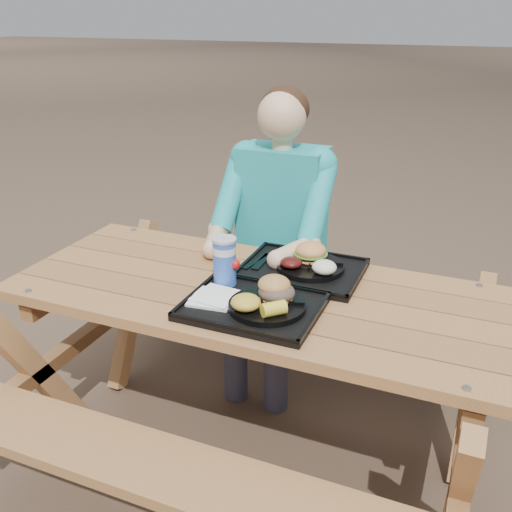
% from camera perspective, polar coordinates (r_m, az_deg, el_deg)
% --- Properties ---
extents(ground, '(60.00, 60.00, 0.00)m').
position_cam_1_polar(ground, '(2.50, 0.00, -18.80)').
color(ground, '#999999').
rests_on(ground, ground).
extents(picnic_table, '(1.80, 1.49, 0.75)m').
position_cam_1_polar(picnic_table, '(2.27, 0.00, -11.78)').
color(picnic_table, '#999999').
rests_on(picnic_table, ground).
extents(tray_near, '(0.45, 0.35, 0.02)m').
position_cam_1_polar(tray_near, '(1.93, -0.34, -5.15)').
color(tray_near, black).
rests_on(tray_near, picnic_table).
extents(tray_far, '(0.45, 0.35, 0.02)m').
position_cam_1_polar(tray_far, '(2.20, 4.62, -1.49)').
color(tray_far, black).
rests_on(tray_far, picnic_table).
extents(plate_near, '(0.26, 0.26, 0.02)m').
position_cam_1_polar(plate_near, '(1.90, 1.13, -4.99)').
color(plate_near, black).
rests_on(plate_near, tray_near).
extents(plate_far, '(0.26, 0.26, 0.02)m').
position_cam_1_polar(plate_far, '(2.19, 5.46, -1.03)').
color(plate_far, black).
rests_on(plate_far, tray_far).
extents(napkin_stack, '(0.16, 0.16, 0.02)m').
position_cam_1_polar(napkin_stack, '(1.96, -4.31, -4.17)').
color(napkin_stack, white).
rests_on(napkin_stack, tray_near).
extents(soda_cup, '(0.08, 0.08, 0.17)m').
position_cam_1_polar(soda_cup, '(2.04, -3.16, -0.66)').
color(soda_cup, blue).
rests_on(soda_cup, tray_near).
extents(condiment_bbq, '(0.05, 0.05, 0.03)m').
position_cam_1_polar(condiment_bbq, '(2.02, 0.96, -3.00)').
color(condiment_bbq, black).
rests_on(condiment_bbq, tray_near).
extents(condiment_mustard, '(0.06, 0.06, 0.03)m').
position_cam_1_polar(condiment_mustard, '(2.00, 2.62, -3.22)').
color(condiment_mustard, orange).
rests_on(condiment_mustard, tray_near).
extents(sandwich, '(0.12, 0.12, 0.12)m').
position_cam_1_polar(sandwich, '(1.90, 2.09, -2.67)').
color(sandwich, '#C08644').
rests_on(sandwich, plate_near).
extents(mac_cheese, '(0.10, 0.10, 0.05)m').
position_cam_1_polar(mac_cheese, '(1.85, -1.03, -4.66)').
color(mac_cheese, gold).
rests_on(mac_cheese, plate_near).
extents(corn_cob, '(0.11, 0.11, 0.05)m').
position_cam_1_polar(corn_cob, '(1.81, 1.79, -5.29)').
color(corn_cob, yellow).
rests_on(corn_cob, plate_near).
extents(cutlery_far, '(0.03, 0.17, 0.01)m').
position_cam_1_polar(cutlery_far, '(2.24, 0.64, -0.52)').
color(cutlery_far, black).
rests_on(cutlery_far, tray_far).
extents(burger, '(0.12, 0.12, 0.11)m').
position_cam_1_polar(burger, '(2.20, 5.51, 0.93)').
color(burger, '#E69451').
rests_on(burger, plate_far).
extents(baked_beans, '(0.08, 0.08, 0.04)m').
position_cam_1_polar(baked_beans, '(2.15, 3.54, -0.67)').
color(baked_beans, '#460F0E').
rests_on(baked_beans, plate_far).
extents(potato_salad, '(0.09, 0.09, 0.05)m').
position_cam_1_polar(potato_salad, '(2.10, 6.84, -1.12)').
color(potato_salad, white).
rests_on(potato_salad, plate_far).
extents(diner, '(0.48, 0.84, 1.28)m').
position_cam_1_polar(diner, '(2.67, 2.43, 0.40)').
color(diner, '#19B2B4').
rests_on(diner, ground).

